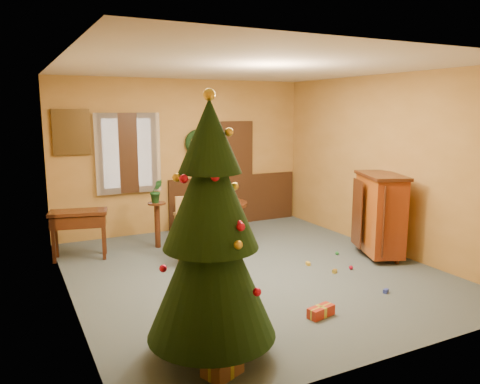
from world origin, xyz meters
TOP-DOWN VIEW (x-y plane):
  - room_envelope at (0.21, 2.70)m, footprint 5.50×5.50m
  - dining_table at (0.24, 1.68)m, footprint 1.02×1.02m
  - urn at (0.24, 1.68)m, footprint 0.27×0.27m
  - centerpiece_plant at (0.24, 1.68)m, footprint 0.34×0.29m
  - chair_near at (-0.63, 0.77)m, footprint 0.49×0.49m
  - chair_far at (-0.10, 2.17)m, footprint 0.54×0.54m
  - guitar at (-0.53, 0.33)m, footprint 0.52×0.64m
  - plant_stand at (-0.87, 1.77)m, footprint 0.30×0.30m
  - stand_plant at (-0.87, 1.77)m, footprint 0.22×0.18m
  - christmas_tree at (-1.47, -1.94)m, footprint 1.22×1.22m
  - writing_desk at (-2.15, 1.73)m, footprint 0.95×0.62m
  - sideboard at (2.15, -0.31)m, footprint 0.90×1.17m
  - gift_a at (-1.52, -2.29)m, footprint 0.39×0.34m
  - gift_b at (-1.22, -1.68)m, footprint 0.20×0.20m
  - gift_c at (-0.92, -1.72)m, footprint 0.29×0.26m
  - gift_d at (-0.01, -1.71)m, footprint 0.36×0.21m
  - toy_a at (1.15, -1.53)m, footprint 0.09×0.08m
  - toy_b at (1.60, 0.03)m, footprint 0.06×0.06m
  - toy_c at (0.89, -0.18)m, footprint 0.07×0.09m
  - toy_d at (1.34, -0.62)m, footprint 0.06×0.06m
  - toy_e at (1.03, -0.63)m, footprint 0.09×0.08m

SIDE VIEW (x-z plane):
  - toy_a at x=1.15m, z-range 0.00..0.05m
  - toy_c at x=0.89m, z-range 0.00..0.05m
  - toy_e at x=1.03m, z-range 0.00..0.05m
  - toy_b at x=1.60m, z-range 0.00..0.06m
  - toy_d at x=1.34m, z-range 0.00..0.06m
  - gift_d at x=-0.01m, z-range 0.00..0.12m
  - gift_c at x=-0.92m, z-range 0.00..0.13m
  - gift_a at x=-1.52m, z-range 0.00..0.18m
  - gift_b at x=-1.22m, z-range 0.00..0.20m
  - guitar at x=-0.53m, z-range 0.01..0.84m
  - plant_stand at x=-0.87m, z-range 0.10..0.88m
  - dining_table at x=0.24m, z-range 0.14..0.84m
  - chair_far at x=-0.10m, z-range 0.03..0.96m
  - chair_near at x=-0.63m, z-range 0.04..1.06m
  - writing_desk at x=-2.15m, z-range 0.20..0.97m
  - sideboard at x=2.15m, z-range 0.05..1.39m
  - urn at x=0.24m, z-range 0.70..0.90m
  - stand_plant at x=-0.87m, z-range 0.78..1.18m
  - centerpiece_plant at x=0.24m, z-range 0.90..1.28m
  - room_envelope at x=0.21m, z-range -1.63..3.87m
  - christmas_tree at x=-1.47m, z-range -0.06..2.45m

